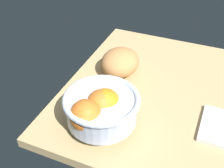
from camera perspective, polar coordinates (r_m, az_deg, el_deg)
The scene contains 4 objects.
ground_plane at distance 93.71cm, azimuth 11.57°, elevation -2.39°, with size 71.41×66.87×3.00cm, color tan.
fruit_bowl at distance 74.54cm, azimuth -2.39°, elevation -4.86°, with size 20.84×20.84×12.57cm.
bread_loaf at distance 96.90cm, azimuth 1.65°, elevation 4.50°, with size 14.64×12.89×9.23cm, color tan.
napkin_folded at distance 84.27cm, azimuth 20.88°, elevation -8.18°, with size 14.70×9.25×1.18cm, color silver.
Camera 1 is at (-71.84, -9.64, 57.89)cm, focal length 44.44 mm.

